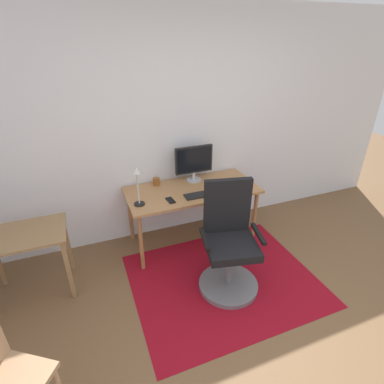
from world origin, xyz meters
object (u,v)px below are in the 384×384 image
Objects in this scene: coffee_cup at (156,182)px; office_chair at (229,249)px; side_table at (26,244)px; computer_mouse at (229,189)px; monitor at (194,161)px; keyboard at (204,194)px; cell_phone at (170,200)px; desk_lamp at (137,182)px; desk at (192,194)px.

office_chair is at bearing -68.74° from coffee_cup.
computer_mouse is at bearing 0.98° from side_table.
monitor is 0.53m from computer_mouse.
coffee_cup reaches higher than keyboard.
monitor reaches higher than cell_phone.
keyboard is at bearing -45.91° from coffee_cup.
office_chair is (-0.04, -1.02, -0.52)m from monitor.
side_table is at bearing -175.56° from desk_lamp.
side_table is at bearing -161.36° from coffee_cup.
keyboard is 0.69m from office_chair.
keyboard reaches higher than desk.
computer_mouse is 0.85m from coffee_cup.
side_table is (-2.11, -0.04, -0.16)m from computer_mouse.
coffee_cup is 1.46m from side_table.
monitor is at bearing 84.37° from keyboard.
monitor is 3.25× the size of cell_phone.
monitor reaches higher than computer_mouse.
monitor is (0.10, 0.20, 0.31)m from desk.
monitor is 0.81m from desk_lamp.
desk is 0.37m from cell_phone.
desk_lamp is at bearing 167.54° from cell_phone.
coffee_cup is 0.12× the size of side_table.
coffee_cup reaches higher than desk.
office_chair is at bearing -116.62° from computer_mouse.
desk is 2.04× the size of side_table.
coffee_cup is at bearing 52.92° from desk_lamp.
cell_phone reaches higher than side_table.
desk_lamp is (-1.02, 0.05, 0.25)m from computer_mouse.
computer_mouse is at bearing -25.60° from desk.
coffee_cup is 1.18m from office_chair.
desk is 0.43m from computer_mouse.
keyboard is 1.04× the size of desk_lamp.
monitor is 1.92m from side_table.
keyboard is at bearing 102.51° from office_chair.
cell_phone is 0.34× the size of desk_lamp.
computer_mouse is at bearing 0.03° from keyboard.
computer_mouse is 0.14× the size of side_table.
keyboard is 3.07× the size of cell_phone.
desk_lamp is (-0.74, -0.34, 0.02)m from monitor.
desk is 17.20× the size of coffee_cup.
coffee_cup is at bearing 123.95° from office_chair.
office_chair is at bearing -90.18° from keyboard.
office_chair reaches higher than coffee_cup.
office_chair reaches higher than cell_phone.
keyboard is 0.32m from computer_mouse.
coffee_cup is at bearing 174.74° from monitor.
keyboard is at bearing -95.63° from monitor.
computer_mouse is at bearing -2.73° from desk_lamp.
office_chair is at bearing -92.25° from monitor.
monitor reaches higher than office_chair.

